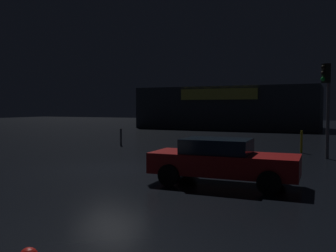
{
  "coord_description": "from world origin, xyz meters",
  "views": [
    {
      "loc": [
        8.04,
        -12.08,
        2.43
      ],
      "look_at": [
        0.8,
        3.67,
        1.53
      ],
      "focal_mm": 39.35,
      "sensor_mm": 36.0,
      "label": 1
    }
  ],
  "objects": [
    {
      "name": "ground_plane",
      "position": [
        0.0,
        0.0,
        0.0
      ],
      "size": [
        120.0,
        120.0,
        0.0
      ],
      "primitive_type": "plane",
      "color": "black"
    },
    {
      "name": "store_building",
      "position": [
        -3.37,
        29.93,
        2.33
      ],
      "size": [
        19.93,
        9.23,
        4.66
      ],
      "color": "#33383D",
      "rests_on": "ground"
    },
    {
      "name": "traffic_signal_opposite",
      "position": [
        7.59,
        6.6,
        3.08
      ],
      "size": [
        0.43,
        0.41,
        4.44
      ],
      "color": "#595B60",
      "rests_on": "ground"
    },
    {
      "name": "car_far",
      "position": [
        4.81,
        -1.0,
        0.76
      ],
      "size": [
        4.6,
        2.01,
        1.44
      ],
      "color": "#A51414",
      "rests_on": "ground"
    },
    {
      "name": "bollard_kerb_a",
      "position": [
        -4.32,
        7.69,
        0.54
      ],
      "size": [
        0.13,
        0.13,
        1.09
      ],
      "primitive_type": "cylinder",
      "color": "#595B60",
      "rests_on": "ground"
    },
    {
      "name": "bollard_kerb_b",
      "position": [
        6.37,
        8.52,
        0.59
      ],
      "size": [
        0.12,
        0.12,
        1.17
      ],
      "primitive_type": "cylinder",
      "color": "gold",
      "rests_on": "ground"
    }
  ]
}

